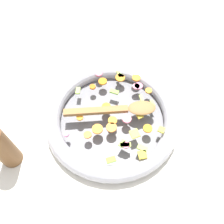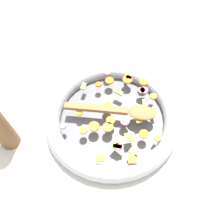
% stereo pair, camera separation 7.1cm
% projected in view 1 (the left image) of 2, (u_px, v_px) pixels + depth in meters
% --- Properties ---
extents(ground_plane, '(4.00, 4.00, 0.00)m').
position_uv_depth(ground_plane, '(112.00, 120.00, 0.75)').
color(ground_plane, silver).
extents(skillet, '(0.45, 0.45, 0.05)m').
position_uv_depth(skillet, '(112.00, 117.00, 0.73)').
color(skillet, slate).
rests_on(skillet, ground_plane).
extents(chopped_vegetables, '(0.36, 0.33, 0.01)m').
position_uv_depth(chopped_vegetables, '(120.00, 109.00, 0.71)').
color(chopped_vegetables, orange).
rests_on(chopped_vegetables, skillet).
extents(wooden_spoon, '(0.15, 0.29, 0.01)m').
position_uv_depth(wooden_spoon, '(120.00, 109.00, 0.70)').
color(wooden_spoon, olive).
rests_on(wooden_spoon, chopped_vegetables).
extents(pepper_mill, '(0.06, 0.06, 0.20)m').
position_uv_depth(pepper_mill, '(1.00, 147.00, 0.60)').
color(pepper_mill, brown).
rests_on(pepper_mill, ground_plane).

